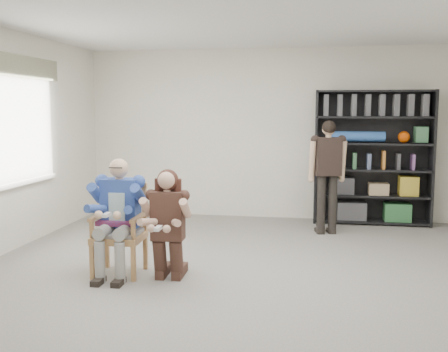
% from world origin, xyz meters
% --- Properties ---
extents(room_shell, '(6.00, 7.00, 2.80)m').
position_xyz_m(room_shell, '(0.00, 0.00, 1.40)').
color(room_shell, silver).
rests_on(room_shell, ground).
extents(floor, '(6.00, 7.00, 0.01)m').
position_xyz_m(floor, '(0.00, 0.00, 0.00)').
color(floor, slate).
rests_on(floor, ground).
extents(window_left, '(0.16, 2.00, 1.75)m').
position_xyz_m(window_left, '(-2.95, 1.00, 1.63)').
color(window_left, white).
rests_on(window_left, room_shell).
extents(armchair, '(0.59, 0.57, 0.99)m').
position_xyz_m(armchair, '(-1.28, 0.12, 0.49)').
color(armchair, '#AD8749').
rests_on(armchair, floor).
extents(seated_man, '(0.58, 0.79, 1.28)m').
position_xyz_m(seated_man, '(-1.28, 0.12, 0.64)').
color(seated_man, navy).
rests_on(seated_man, floor).
extents(kneeling_woman, '(0.52, 0.81, 1.18)m').
position_xyz_m(kneeling_woman, '(-0.70, -0.00, 0.59)').
color(kneeling_woman, '#3C281F').
rests_on(kneeling_woman, floor).
extents(bookshelf, '(1.80, 0.38, 2.10)m').
position_xyz_m(bookshelf, '(1.70, 3.28, 1.05)').
color(bookshelf, black).
rests_on(bookshelf, floor).
extents(standing_man, '(0.57, 0.41, 1.65)m').
position_xyz_m(standing_man, '(0.99, 2.45, 0.82)').
color(standing_man, black).
rests_on(standing_man, floor).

